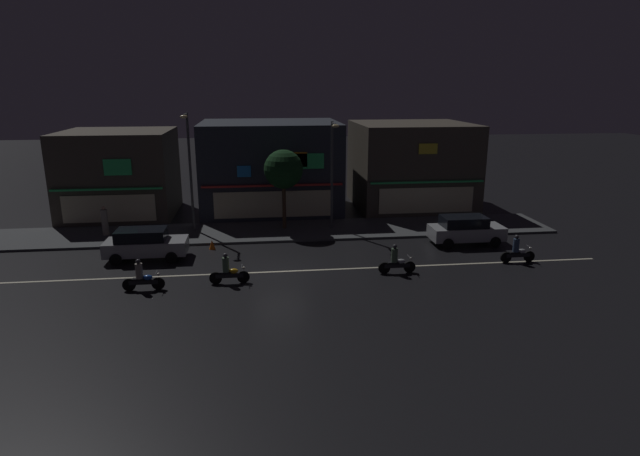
% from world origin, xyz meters
% --- Properties ---
extents(ground_plane, '(140.00, 140.00, 0.00)m').
position_xyz_m(ground_plane, '(0.00, 0.00, 0.00)').
color(ground_plane, black).
extents(lane_divider_stripe, '(33.92, 0.16, 0.01)m').
position_xyz_m(lane_divider_stripe, '(0.00, 0.00, 0.01)').
color(lane_divider_stripe, beige).
rests_on(lane_divider_stripe, ground).
extents(sidewalk_far, '(35.71, 4.73, 0.14)m').
position_xyz_m(sidewalk_far, '(0.00, 7.37, 0.07)').
color(sidewalk_far, '#424447').
rests_on(sidewalk_far, ground).
extents(storefront_left_block, '(7.39, 7.36, 6.03)m').
position_xyz_m(storefront_left_block, '(-10.71, 13.33, 3.01)').
color(storefront_left_block, '#4C443A').
rests_on(storefront_left_block, ground).
extents(storefront_center_block, '(9.93, 8.16, 6.53)m').
position_xyz_m(storefront_center_block, '(0.00, 13.73, 3.26)').
color(storefront_center_block, '#2D333D').
rests_on(storefront_center_block, ground).
extents(storefront_right_block, '(8.47, 8.37, 6.35)m').
position_xyz_m(storefront_right_block, '(10.71, 13.84, 3.17)').
color(storefront_right_block, '#4C443A').
rests_on(storefront_right_block, ground).
extents(streetlamp_west, '(0.44, 1.64, 7.38)m').
position_xyz_m(streetlamp_west, '(-5.13, 7.78, 4.48)').
color(streetlamp_west, '#47494C').
rests_on(streetlamp_west, sidewalk_far).
extents(streetlamp_mid, '(0.44, 1.64, 6.80)m').
position_xyz_m(streetlamp_mid, '(3.70, 7.35, 4.17)').
color(streetlamp_mid, '#47494C').
rests_on(streetlamp_mid, sidewalk_far).
extents(pedestrian_on_sidewalk, '(0.39, 0.39, 1.82)m').
position_xyz_m(pedestrian_on_sidewalk, '(-10.43, 7.52, 0.98)').
color(pedestrian_on_sidewalk, gray).
rests_on(pedestrian_on_sidewalk, sidewalk_far).
extents(street_tree, '(2.47, 2.47, 5.08)m').
position_xyz_m(street_tree, '(0.64, 7.81, 3.96)').
color(street_tree, '#473323').
rests_on(street_tree, sidewalk_far).
extents(parked_car_near_kerb, '(4.30, 1.98, 1.67)m').
position_xyz_m(parked_car_near_kerb, '(-7.13, 2.90, 0.87)').
color(parked_car_near_kerb, '#9EA0A5').
rests_on(parked_car_near_kerb, ground).
extents(parked_car_trailing, '(4.30, 1.98, 1.67)m').
position_xyz_m(parked_car_trailing, '(11.13, 3.54, 0.87)').
color(parked_car_trailing, '#9EA0A5').
rests_on(parked_car_trailing, ground).
extents(motorcycle_lead, '(1.90, 0.60, 1.52)m').
position_xyz_m(motorcycle_lead, '(12.55, -0.06, 0.63)').
color(motorcycle_lead, black).
rests_on(motorcycle_lead, ground).
extents(motorcycle_following, '(1.90, 0.60, 1.52)m').
position_xyz_m(motorcycle_following, '(-6.39, -1.72, 0.63)').
color(motorcycle_following, black).
rests_on(motorcycle_following, ground).
extents(motorcycle_opposite_lane, '(1.90, 0.60, 1.52)m').
position_xyz_m(motorcycle_opposite_lane, '(5.75, -0.91, 0.63)').
color(motorcycle_opposite_lane, black).
rests_on(motorcycle_opposite_lane, ground).
extents(motorcycle_trailing_far, '(1.90, 0.60, 1.52)m').
position_xyz_m(motorcycle_trailing_far, '(-2.52, -1.33, 0.63)').
color(motorcycle_trailing_far, black).
rests_on(motorcycle_trailing_far, ground).
extents(traffic_cone, '(0.36, 0.36, 0.55)m').
position_xyz_m(traffic_cone, '(-3.71, 4.24, 0.28)').
color(traffic_cone, orange).
rests_on(traffic_cone, ground).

